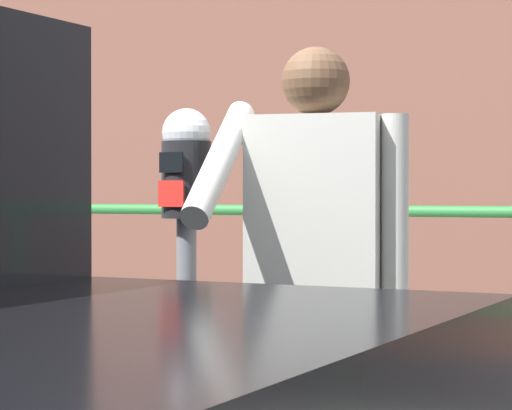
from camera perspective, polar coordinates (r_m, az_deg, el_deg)
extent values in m
cylinder|color=slate|center=(3.79, -3.69, -9.32)|extent=(0.07, 0.07, 1.14)
cylinder|color=black|center=(3.74, -3.70, 1.34)|extent=(0.17, 0.17, 0.27)
sphere|color=silver|center=(3.74, -3.70, 3.84)|extent=(0.17, 0.17, 0.17)
cube|color=black|center=(3.66, -4.52, 2.27)|extent=(0.10, 0.02, 0.07)
cube|color=red|center=(3.66, -4.51, 0.60)|extent=(0.10, 0.02, 0.09)
cube|color=beige|center=(3.59, 3.18, -0.31)|extent=(0.47, 0.29, 0.64)
sphere|color=brown|center=(3.61, 3.18, 6.56)|extent=(0.23, 0.23, 0.23)
cylinder|color=beige|center=(3.54, 7.37, -0.04)|extent=(0.09, 0.09, 0.60)
cylinder|color=beige|center=(3.45, -1.95, 2.30)|extent=(0.18, 0.55, 0.42)
cylinder|color=#2D7A38|center=(5.91, 4.55, -0.31)|extent=(24.00, 0.06, 0.06)
cylinder|color=#2D7A38|center=(5.94, 4.55, -5.21)|extent=(24.00, 0.05, 0.05)
cylinder|color=#2D7A38|center=(6.76, -9.18, -4.99)|extent=(0.06, 0.06, 1.13)
cylinder|color=#2D7A38|center=(5.95, 4.55, -5.75)|extent=(0.06, 0.06, 1.13)
cube|color=brown|center=(9.40, 12.61, 4.32)|extent=(32.00, 0.50, 3.97)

